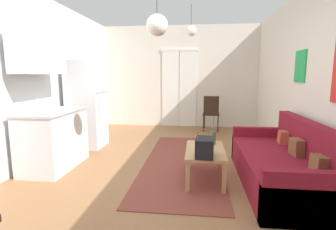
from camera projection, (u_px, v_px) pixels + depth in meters
ground_plane at (161, 180)px, 3.67m from camera, size 4.82×8.00×0.10m
wall_back at (180, 77)px, 7.12m from camera, size 4.42×0.13×2.76m
wall_right at (332, 80)px, 3.19m from camera, size 0.12×7.60×2.76m
wall_left at (12, 79)px, 3.69m from camera, size 0.12×7.60×2.76m
area_rug at (183, 162)px, 4.27m from camera, size 1.24×3.26×0.01m
couch at (284, 165)px, 3.36m from camera, size 0.90×2.09×0.85m
coffee_table at (205, 153)px, 3.51m from camera, size 0.52×0.93×0.43m
bamboo_vase at (213, 138)px, 3.75m from camera, size 0.08×0.08×0.41m
handbag at (205, 147)px, 3.18m from camera, size 0.24×0.33×0.36m
refrigerator at (87, 104)px, 5.10m from camera, size 0.66×0.63×1.72m
kitchen_counter at (50, 119)px, 3.94m from camera, size 0.64×1.13×2.07m
accent_chair at (211, 112)px, 6.55m from camera, size 0.45×0.43×0.91m
pendant_lamp_near at (157, 25)px, 3.10m from camera, size 0.26×0.26×0.86m
pendant_lamp_far at (191, 31)px, 4.93m from camera, size 0.21×0.21×0.59m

